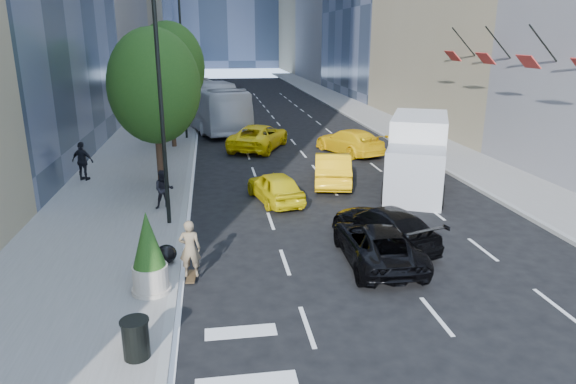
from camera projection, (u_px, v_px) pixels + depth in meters
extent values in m
plane|color=black|center=(358.00, 257.00, 17.30)|extent=(160.00, 160.00, 0.00)
cube|color=slate|center=(161.00, 122.00, 44.39)|extent=(6.00, 120.00, 0.15)
cube|color=slate|center=(373.00, 117.00, 47.10)|extent=(4.00, 120.00, 0.15)
cylinder|color=black|center=(160.00, 94.00, 18.67)|extent=(0.16, 0.16, 10.00)
cylinder|color=black|center=(183.00, 67.00, 35.71)|extent=(0.16, 0.16, 10.00)
cylinder|color=#2E2112|center=(160.00, 156.00, 24.29)|extent=(0.30, 0.30, 3.15)
ellipsoid|color=#0F330E|center=(154.00, 86.00, 23.35)|extent=(4.20, 4.20, 5.25)
cylinder|color=#2E2112|center=(173.00, 121.00, 33.73)|extent=(0.30, 0.30, 3.38)
ellipsoid|color=#0F330E|center=(169.00, 67.00, 32.72)|extent=(4.50, 4.50, 5.62)
cylinder|color=#2E2112|center=(182.00, 101.00, 46.10)|extent=(0.30, 0.30, 2.93)
ellipsoid|color=#0F330E|center=(180.00, 67.00, 45.22)|extent=(3.90, 3.90, 4.88)
cylinder|color=black|center=(193.00, 81.00, 53.45)|extent=(0.14, 0.14, 5.20)
imported|color=black|center=(192.00, 65.00, 52.99)|extent=(2.48, 0.53, 1.00)
cylinder|color=black|center=(543.00, 43.00, 24.49)|extent=(1.75, 0.08, 1.75)
cube|color=#AD2E28|center=(528.00, 62.00, 24.64)|extent=(0.64, 1.30, 0.64)
cylinder|color=black|center=(498.00, 42.00, 28.27)|extent=(1.75, 0.08, 1.75)
cube|color=#AD2E28|center=(485.00, 58.00, 28.42)|extent=(0.64, 1.30, 0.64)
cylinder|color=black|center=(464.00, 42.00, 32.06)|extent=(1.75, 0.08, 1.75)
cube|color=#AD2E28|center=(453.00, 56.00, 32.21)|extent=(0.64, 1.30, 0.64)
imported|color=brown|center=(190.00, 253.00, 15.45)|extent=(0.69, 0.48, 1.80)
imported|color=black|center=(377.00, 243.00, 16.79)|extent=(2.32, 4.81, 1.32)
imported|color=black|center=(384.00, 226.00, 18.22)|extent=(3.28, 5.16, 1.39)
imported|color=#D4BE0B|center=(275.00, 187.00, 22.97)|extent=(2.50, 4.34, 1.39)
imported|color=#F7B10D|center=(332.00, 168.00, 25.76)|extent=(2.70, 5.18, 1.63)
imported|color=yellow|center=(259.00, 137.00, 33.87)|extent=(4.88, 6.49, 1.64)
imported|color=yellow|center=(349.00, 141.00, 32.54)|extent=(4.00, 5.83, 1.57)
imported|color=silver|center=(209.00, 105.00, 41.62)|extent=(6.26, 13.78, 3.74)
cube|color=#BEBEBE|center=(418.00, 144.00, 25.70)|extent=(4.38, 5.56, 2.90)
cube|color=gray|center=(414.00, 177.00, 22.55)|extent=(3.13, 2.97, 2.47)
cylinder|color=black|center=(387.00, 193.00, 22.65)|extent=(0.78, 1.13, 1.07)
cylinder|color=black|center=(439.00, 197.00, 22.07)|extent=(0.78, 1.13, 1.07)
cylinder|color=black|center=(396.00, 163.00, 28.00)|extent=(0.78, 1.13, 1.07)
cylinder|color=black|center=(439.00, 166.00, 27.41)|extent=(0.78, 1.13, 1.07)
imported|color=black|center=(164.00, 190.00, 21.55)|extent=(0.87, 0.71, 1.66)
imported|color=black|center=(83.00, 161.00, 25.83)|extent=(1.25, 0.86, 1.97)
cylinder|color=black|center=(136.00, 339.00, 11.54)|extent=(0.60, 0.60, 0.90)
cylinder|color=#B1A493|center=(151.00, 278.00, 14.56)|extent=(1.00, 1.00, 0.80)
cone|color=#0F330E|center=(147.00, 239.00, 14.22)|extent=(0.90, 0.90, 1.60)
ellipsoid|color=black|center=(166.00, 254.00, 16.47)|extent=(0.69, 0.76, 0.59)
ellipsoid|color=black|center=(147.00, 262.00, 16.00)|extent=(0.60, 0.66, 0.51)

